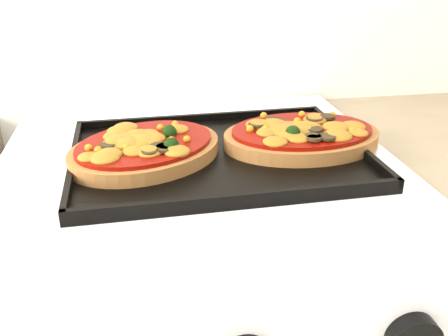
{
  "coord_description": "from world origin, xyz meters",
  "views": [
    {
      "loc": [
        -0.03,
        1.04,
        1.21
      ],
      "look_at": [
        0.08,
        1.65,
        0.92
      ],
      "focal_mm": 40.0,
      "sensor_mm": 36.0,
      "label": 1
    }
  ],
  "objects": [
    {
      "name": "baking_tray",
      "position": [
        0.08,
        1.7,
        0.92
      ],
      "size": [
        0.43,
        0.32,
        0.02
      ],
      "primitive_type": "cube",
      "rotation": [
        0.0,
        0.0,
        0.02
      ],
      "color": "black",
      "rests_on": "stove"
    },
    {
      "name": "pizza_left",
      "position": [
        -0.03,
        1.71,
        0.94
      ],
      "size": [
        0.29,
        0.27,
        0.03
      ],
      "primitive_type": null,
      "rotation": [
        0.0,
        0.0,
        0.54
      ],
      "color": "#A26B38",
      "rests_on": "baking_tray"
    },
    {
      "name": "pizza_right",
      "position": [
        0.21,
        1.71,
        0.94
      ],
      "size": [
        0.25,
        0.17,
        0.04
      ],
      "primitive_type": null,
      "rotation": [
        0.0,
        0.0,
        0.03
      ],
      "color": "#A26B38",
      "rests_on": "baking_tray"
    }
  ]
}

